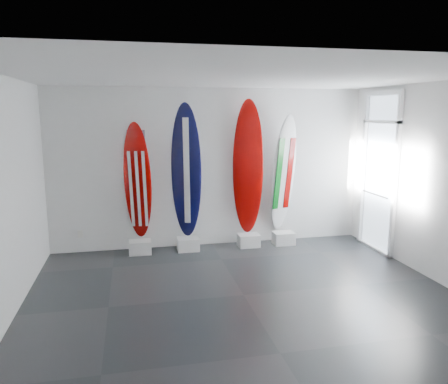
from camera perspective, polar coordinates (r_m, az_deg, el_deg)
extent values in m
plane|color=black|center=(6.29, 2.60, -13.40)|extent=(6.00, 6.00, 0.00)
plane|color=white|center=(5.78, 2.86, 14.97)|extent=(6.00, 6.00, 0.00)
plane|color=silver|center=(8.27, -1.72, 3.17)|extent=(6.00, 0.00, 6.00)
plane|color=silver|center=(3.56, 13.14, -6.81)|extent=(6.00, 0.00, 6.00)
plane|color=silver|center=(5.86, -26.94, -0.94)|extent=(0.00, 5.00, 5.00)
plane|color=silver|center=(7.22, 26.41, 1.04)|extent=(0.00, 5.00, 5.00)
cube|color=silver|center=(8.11, -10.98, -7.14)|extent=(0.40, 0.30, 0.24)
ellipsoid|color=#7D0402|center=(7.94, -11.29, 1.32)|extent=(0.56, 0.52, 2.16)
cube|color=silver|center=(8.17, -4.75, -6.85)|extent=(0.40, 0.30, 0.24)
ellipsoid|color=black|center=(7.98, -4.99, 2.74)|extent=(0.59, 0.34, 2.49)
cube|color=silver|center=(8.39, 3.27, -6.37)|extent=(0.40, 0.30, 0.24)
ellipsoid|color=#7D0402|center=(8.20, 3.18, 3.23)|extent=(0.60, 0.30, 2.56)
cube|color=silver|center=(8.60, 7.84, -6.03)|extent=(0.40, 0.30, 0.24)
ellipsoid|color=silver|center=(8.43, 7.82, 2.36)|extent=(0.61, 0.53, 2.28)
cube|color=silver|center=(8.39, -18.40, -5.26)|extent=(0.09, 0.02, 0.13)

